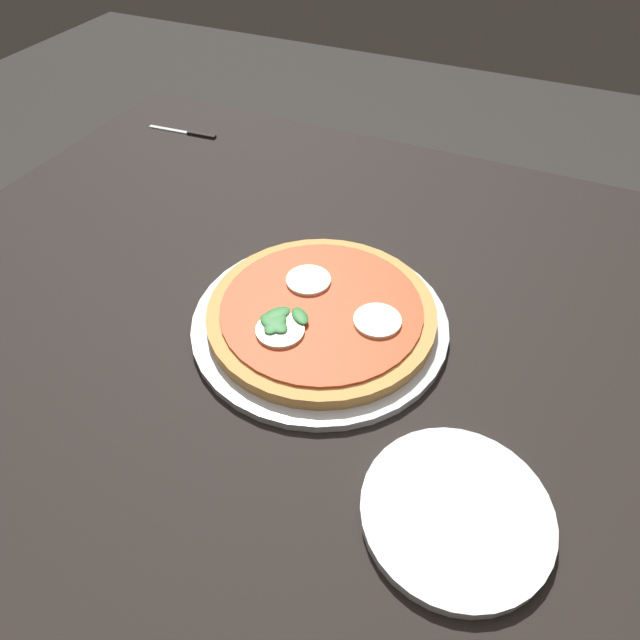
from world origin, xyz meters
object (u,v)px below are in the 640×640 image
at_px(serving_tray, 320,322).
at_px(pizza, 321,312).
at_px(knife, 191,133).
at_px(dining_table, 290,353).
at_px(plate_white, 456,513).

distance_m(serving_tray, pizza, 0.02).
relative_size(pizza, knife, 1.98).
xyz_separation_m(dining_table, pizza, (0.06, -0.01, 0.12)).
xyz_separation_m(dining_table, knife, (-0.42, 0.40, 0.10)).
relative_size(pizza, plate_white, 1.57).
relative_size(serving_tray, knife, 2.23).
height_order(dining_table, plate_white, plate_white).
bearing_deg(serving_tray, plate_white, -39.17).
bearing_deg(pizza, dining_table, 171.88).
xyz_separation_m(dining_table, plate_white, (0.30, -0.21, 0.10)).
bearing_deg(pizza, serving_tray, -105.93).
height_order(dining_table, knife, knife).
bearing_deg(plate_white, dining_table, 145.18).
relative_size(dining_table, pizza, 3.98).
height_order(pizza, plate_white, pizza).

